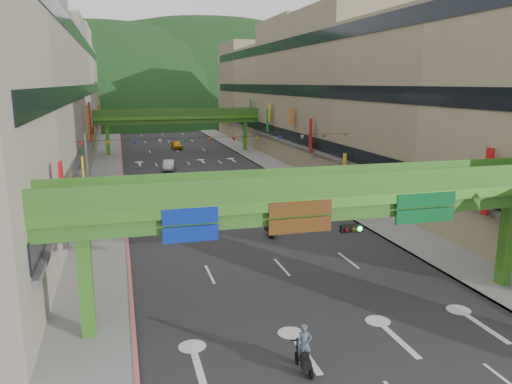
{
  "coord_description": "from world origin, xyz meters",
  "views": [
    {
      "loc": [
        -9.23,
        -15.62,
        11.15
      ],
      "look_at": [
        0.0,
        18.0,
        3.5
      ],
      "focal_mm": 35.0,
      "sensor_mm": 36.0,
      "label": 1
    }
  ],
  "objects_px": {
    "car_silver": "(169,165)",
    "car_yellow": "(177,145)",
    "scooter_rider_mid": "(270,222)",
    "pedestrian_red": "(332,195)",
    "scooter_rider_near": "(304,350)",
    "overpass_near": "(345,211)"
  },
  "relations": [
    {
      "from": "car_silver",
      "to": "car_yellow",
      "type": "bearing_deg",
      "value": 89.09
    },
    {
      "from": "scooter_rider_mid",
      "to": "pedestrian_red",
      "type": "bearing_deg",
      "value": 44.23
    },
    {
      "from": "car_silver",
      "to": "scooter_rider_mid",
      "type": "bearing_deg",
      "value": -73.66
    },
    {
      "from": "car_silver",
      "to": "pedestrian_red",
      "type": "height_order",
      "value": "pedestrian_red"
    },
    {
      "from": "scooter_rider_near",
      "to": "car_silver",
      "type": "relative_size",
      "value": 0.5
    },
    {
      "from": "car_yellow",
      "to": "pedestrian_red",
      "type": "relative_size",
      "value": 2.54
    },
    {
      "from": "car_silver",
      "to": "car_yellow",
      "type": "height_order",
      "value": "car_yellow"
    },
    {
      "from": "scooter_rider_near",
      "to": "scooter_rider_mid",
      "type": "distance_m",
      "value": 17.66
    },
    {
      "from": "overpass_near",
      "to": "pedestrian_red",
      "type": "relative_size",
      "value": 17.5
    },
    {
      "from": "scooter_rider_near",
      "to": "scooter_rider_mid",
      "type": "height_order",
      "value": "scooter_rider_mid"
    },
    {
      "from": "car_yellow",
      "to": "overpass_near",
      "type": "bearing_deg",
      "value": -91.11
    },
    {
      "from": "scooter_rider_near",
      "to": "scooter_rider_mid",
      "type": "relative_size",
      "value": 0.89
    },
    {
      "from": "car_yellow",
      "to": "pedestrian_red",
      "type": "xyz_separation_m",
      "value": [
        9.6,
        -43.74,
        0.11
      ]
    },
    {
      "from": "scooter_rider_near",
      "to": "car_yellow",
      "type": "bearing_deg",
      "value": 87.6
    },
    {
      "from": "overpass_near",
      "to": "car_silver",
      "type": "bearing_deg",
      "value": 95.4
    },
    {
      "from": "scooter_rider_mid",
      "to": "car_yellow",
      "type": "height_order",
      "value": "scooter_rider_mid"
    },
    {
      "from": "overpass_near",
      "to": "car_silver",
      "type": "distance_m",
      "value": 44.35
    },
    {
      "from": "car_silver",
      "to": "pedestrian_red",
      "type": "relative_size",
      "value": 2.49
    },
    {
      "from": "pedestrian_red",
      "to": "overpass_near",
      "type": "bearing_deg",
      "value": -107.06
    },
    {
      "from": "scooter_rider_near",
      "to": "pedestrian_red",
      "type": "height_order",
      "value": "scooter_rider_near"
    },
    {
      "from": "car_yellow",
      "to": "scooter_rider_mid",
      "type": "bearing_deg",
      "value": -90.69
    },
    {
      "from": "scooter_rider_near",
      "to": "car_yellow",
      "type": "xyz_separation_m",
      "value": [
        2.91,
        69.38,
        -0.22
      ]
    }
  ]
}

